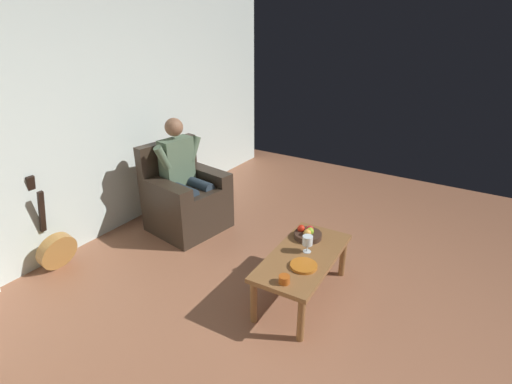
{
  "coord_description": "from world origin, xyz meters",
  "views": [
    {
      "loc": [
        2.37,
        0.7,
        2.24
      ],
      "look_at": [
        -0.56,
        -1.14,
        0.72
      ],
      "focal_mm": 27.21,
      "sensor_mm": 36.0,
      "label": 1
    }
  ],
  "objects_px": {
    "coffee_table": "(303,261)",
    "wine_glass_near": "(308,241)",
    "fruit_bowl": "(308,234)",
    "guitar": "(56,248)",
    "person_seated": "(184,172)",
    "armchair": "(185,200)",
    "decorative_dish": "(304,266)",
    "candle_jar": "(284,279)"
  },
  "relations": [
    {
      "from": "wine_glass_near",
      "to": "fruit_bowl",
      "type": "height_order",
      "value": "wine_glass_near"
    },
    {
      "from": "armchair",
      "to": "candle_jar",
      "type": "relative_size",
      "value": 11.67
    },
    {
      "from": "coffee_table",
      "to": "armchair",
      "type": "bearing_deg",
      "value": -104.09
    },
    {
      "from": "person_seated",
      "to": "fruit_bowl",
      "type": "bearing_deg",
      "value": 93.33
    },
    {
      "from": "wine_glass_near",
      "to": "candle_jar",
      "type": "relative_size",
      "value": 1.78
    },
    {
      "from": "guitar",
      "to": "coffee_table",
      "type": "bearing_deg",
      "value": 111.44
    },
    {
      "from": "wine_glass_near",
      "to": "candle_jar",
      "type": "xyz_separation_m",
      "value": [
        0.49,
        0.04,
        -0.07
      ]
    },
    {
      "from": "guitar",
      "to": "wine_glass_near",
      "type": "distance_m",
      "value": 2.44
    },
    {
      "from": "fruit_bowl",
      "to": "candle_jar",
      "type": "bearing_deg",
      "value": 11.0
    },
    {
      "from": "armchair",
      "to": "guitar",
      "type": "bearing_deg",
      "value": -13.21
    },
    {
      "from": "guitar",
      "to": "fruit_bowl",
      "type": "bearing_deg",
      "value": 118.39
    },
    {
      "from": "guitar",
      "to": "wine_glass_near",
      "type": "bearing_deg",
      "value": 112.74
    },
    {
      "from": "person_seated",
      "to": "wine_glass_near",
      "type": "height_order",
      "value": "person_seated"
    },
    {
      "from": "armchair",
      "to": "wine_glass_near",
      "type": "bearing_deg",
      "value": 86.45
    },
    {
      "from": "fruit_bowl",
      "to": "armchair",
      "type": "bearing_deg",
      "value": -95.29
    },
    {
      "from": "person_seated",
      "to": "wine_glass_near",
      "type": "distance_m",
      "value": 1.74
    },
    {
      "from": "guitar",
      "to": "fruit_bowl",
      "type": "xyz_separation_m",
      "value": [
        -1.15,
        2.13,
        0.25
      ]
    },
    {
      "from": "wine_glass_near",
      "to": "candle_jar",
      "type": "bearing_deg",
      "value": 4.64
    },
    {
      "from": "candle_jar",
      "to": "coffee_table",
      "type": "bearing_deg",
      "value": -174.07
    },
    {
      "from": "wine_glass_near",
      "to": "coffee_table",
      "type": "bearing_deg",
      "value": -4.46
    },
    {
      "from": "decorative_dish",
      "to": "candle_jar",
      "type": "bearing_deg",
      "value": -7.54
    },
    {
      "from": "guitar",
      "to": "decorative_dish",
      "type": "height_order",
      "value": "guitar"
    },
    {
      "from": "wine_glass_near",
      "to": "guitar",
      "type": "bearing_deg",
      "value": -67.26
    },
    {
      "from": "person_seated",
      "to": "candle_jar",
      "type": "xyz_separation_m",
      "value": [
        0.85,
        1.73,
        -0.24
      ]
    },
    {
      "from": "guitar",
      "to": "candle_jar",
      "type": "distance_m",
      "value": 2.33
    },
    {
      "from": "person_seated",
      "to": "coffee_table",
      "type": "xyz_separation_m",
      "value": [
        0.42,
        1.68,
        -0.33
      ]
    },
    {
      "from": "wine_glass_near",
      "to": "candle_jar",
      "type": "distance_m",
      "value": 0.49
    },
    {
      "from": "coffee_table",
      "to": "decorative_dish",
      "type": "height_order",
      "value": "decorative_dish"
    },
    {
      "from": "coffee_table",
      "to": "wine_glass_near",
      "type": "height_order",
      "value": "wine_glass_near"
    },
    {
      "from": "coffee_table",
      "to": "wine_glass_near",
      "type": "xyz_separation_m",
      "value": [
        -0.06,
        0.0,
        0.17
      ]
    },
    {
      "from": "armchair",
      "to": "coffee_table",
      "type": "bearing_deg",
      "value": 84.49
    },
    {
      "from": "coffee_table",
      "to": "fruit_bowl",
      "type": "height_order",
      "value": "fruit_bowl"
    },
    {
      "from": "person_seated",
      "to": "decorative_dish",
      "type": "relative_size",
      "value": 5.84
    },
    {
      "from": "armchair",
      "to": "person_seated",
      "type": "bearing_deg",
      "value": 90.0
    },
    {
      "from": "fruit_bowl",
      "to": "coffee_table",
      "type": "bearing_deg",
      "value": 18.39
    },
    {
      "from": "guitar",
      "to": "decorative_dish",
      "type": "relative_size",
      "value": 4.27
    },
    {
      "from": "armchair",
      "to": "wine_glass_near",
      "type": "relative_size",
      "value": 6.57
    },
    {
      "from": "wine_glass_near",
      "to": "decorative_dish",
      "type": "height_order",
      "value": "wine_glass_near"
    },
    {
      "from": "armchair",
      "to": "decorative_dish",
      "type": "relative_size",
      "value": 4.55
    },
    {
      "from": "fruit_bowl",
      "to": "candle_jar",
      "type": "distance_m",
      "value": 0.72
    },
    {
      "from": "coffee_table",
      "to": "candle_jar",
      "type": "height_order",
      "value": "candle_jar"
    },
    {
      "from": "decorative_dish",
      "to": "candle_jar",
      "type": "xyz_separation_m",
      "value": [
        0.27,
        -0.04,
        0.02
      ]
    }
  ]
}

